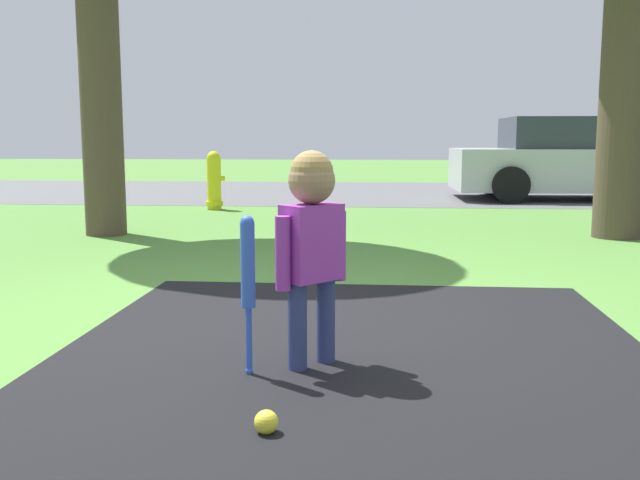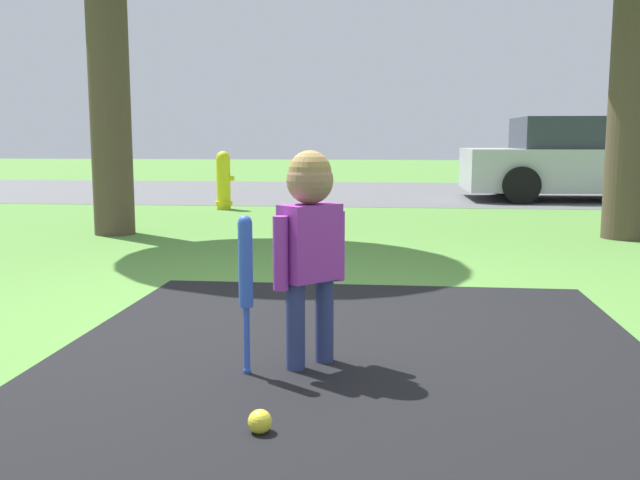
{
  "view_description": "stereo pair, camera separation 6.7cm",
  "coord_description": "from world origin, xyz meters",
  "px_view_note": "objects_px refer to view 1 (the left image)",
  "views": [
    {
      "loc": [
        0.52,
        -3.83,
        1.0
      ],
      "look_at": [
        0.21,
        -0.39,
        0.51
      ],
      "focal_mm": 40.0,
      "sensor_mm": 36.0,
      "label": 1
    },
    {
      "loc": [
        0.58,
        -3.83,
        1.0
      ],
      "look_at": [
        0.21,
        -0.39,
        0.51
      ],
      "focal_mm": 40.0,
      "sensor_mm": 36.0,
      "label": 2
    }
  ],
  "objects_px": {
    "sports_ball": "(266,422)",
    "parked_car": "(573,161)",
    "child": "(312,228)",
    "baseball_bat": "(248,272)",
    "fire_hydrant": "(214,181)"
  },
  "relations": [
    {
      "from": "baseball_bat",
      "to": "sports_ball",
      "type": "height_order",
      "value": "baseball_bat"
    },
    {
      "from": "sports_ball",
      "to": "parked_car",
      "type": "height_order",
      "value": "parked_car"
    },
    {
      "from": "child",
      "to": "fire_hydrant",
      "type": "xyz_separation_m",
      "value": [
        -2.09,
        6.89,
        -0.22
      ]
    },
    {
      "from": "baseball_bat",
      "to": "fire_hydrant",
      "type": "distance_m",
      "value": 7.27
    },
    {
      "from": "child",
      "to": "sports_ball",
      "type": "distance_m",
      "value": 0.95
    },
    {
      "from": "parked_car",
      "to": "fire_hydrant",
      "type": "bearing_deg",
      "value": -159.6
    },
    {
      "from": "baseball_bat",
      "to": "sports_ball",
      "type": "xyz_separation_m",
      "value": [
        0.17,
        -0.61,
        -0.4
      ]
    },
    {
      "from": "child",
      "to": "fire_hydrant",
      "type": "height_order",
      "value": "child"
    },
    {
      "from": "child",
      "to": "parked_car",
      "type": "bearing_deg",
      "value": 22.29
    },
    {
      "from": "baseball_bat",
      "to": "fire_hydrant",
      "type": "xyz_separation_m",
      "value": [
        -1.83,
        7.03,
        -0.04
      ]
    },
    {
      "from": "child",
      "to": "baseball_bat",
      "type": "height_order",
      "value": "child"
    },
    {
      "from": "child",
      "to": "baseball_bat",
      "type": "relative_size",
      "value": 1.39
    },
    {
      "from": "baseball_bat",
      "to": "parked_car",
      "type": "relative_size",
      "value": 0.17
    },
    {
      "from": "child",
      "to": "parked_car",
      "type": "distance_m",
      "value": 9.72
    },
    {
      "from": "baseball_bat",
      "to": "sports_ball",
      "type": "bearing_deg",
      "value": -73.96
    }
  ]
}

